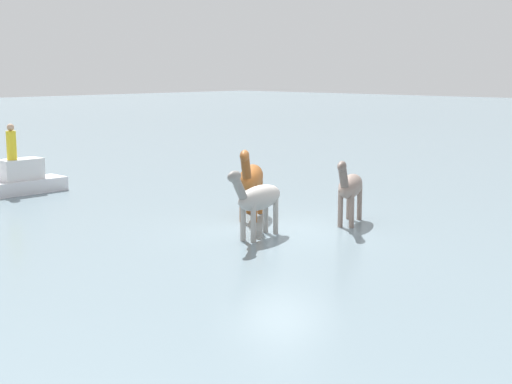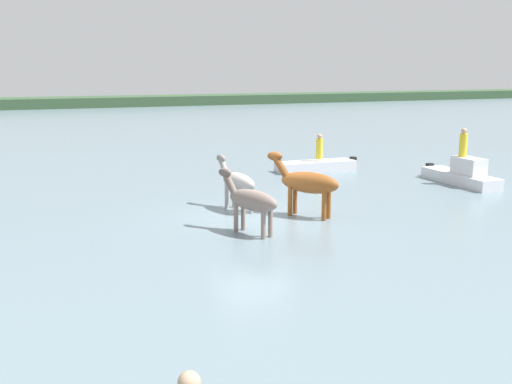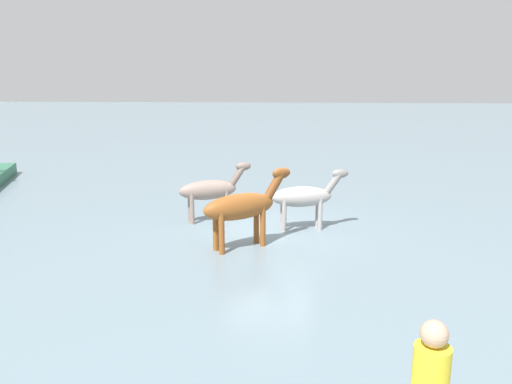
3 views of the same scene
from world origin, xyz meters
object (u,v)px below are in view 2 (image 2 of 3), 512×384
Objects in this scene: horse_gray_outer at (307,183)px; boat_motor_center at (461,177)px; person_helmsman_aft at (463,144)px; horse_pinto_flank at (237,182)px; horse_lead at (251,200)px; boat_dinghy_port at (316,167)px; person_spotter_bow at (319,147)px.

boat_motor_center is at bearing -108.73° from horse_gray_outer.
horse_gray_outer is at bearing -162.95° from person_helmsman_aft.
horse_pinto_flank is at bearing 11.84° from horse_gray_outer.
horse_lead is 0.98× the size of horse_pinto_flank.
boat_motor_center is (4.15, -5.14, 0.14)m from boat_dinghy_port.
boat_dinghy_port is 0.96m from person_spotter_bow.
horse_gray_outer is 0.59× the size of boat_dinghy_port.
person_helmsman_aft is at bearing -95.21° from horse_lead.
person_spotter_bow is 1.00× the size of person_helmsman_aft.
person_helmsman_aft reaches higher than horse_gray_outer.
person_helmsman_aft is at bearing 128.74° from boat_dinghy_port.
boat_motor_center is 6.55m from person_spotter_bow.
horse_pinto_flank is 0.57× the size of boat_motor_center.
person_spotter_bow is 6.53m from person_helmsman_aft.
horse_gray_outer is 8.98m from boat_dinghy_port.
horse_pinto_flank is 10.39m from boat_motor_center.
person_helmsman_aft is (10.86, 3.87, 0.71)m from horse_lead.
horse_lead reaches higher than boat_dinghy_port.
person_spotter_bow is at bearing -66.03° from horse_gray_outer.
person_spotter_bow is at bearing 158.51° from boat_dinghy_port.
horse_lead is 2.99m from horse_pinto_flank.
horse_gray_outer is 0.58× the size of boat_motor_center.
horse_lead is 11.37m from person_spotter_bow.
person_spotter_bow is (0.12, -0.05, 0.96)m from boat_dinghy_port.
horse_gray_outer is 8.94m from person_spotter_bow.
boat_motor_center is 1.42m from person_helmsman_aft.
boat_motor_center is (8.50, 2.65, -0.83)m from horse_gray_outer.
horse_pinto_flank reaches higher than boat_dinghy_port.
boat_motor_center is 3.43× the size of person_spotter_bow.
horse_lead reaches higher than horse_pinto_flank.
horse_pinto_flank is at bearing -135.83° from person_spotter_bow.
person_helmsman_aft is (8.42, 2.58, 0.58)m from horse_gray_outer.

